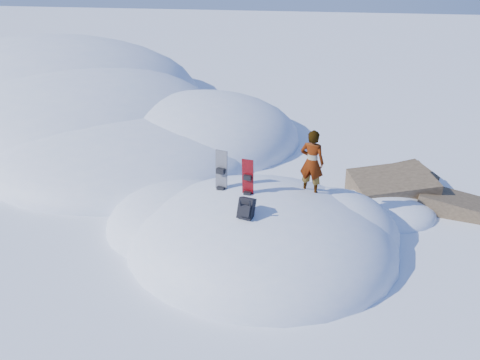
% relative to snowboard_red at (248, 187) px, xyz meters
% --- Properties ---
extents(ground, '(120.00, 120.00, 0.00)m').
position_rel_snowboard_red_xyz_m(ground, '(0.35, 0.00, -1.67)').
color(ground, white).
rests_on(ground, ground).
extents(snow_mound, '(8.00, 6.00, 3.00)m').
position_rel_snowboard_red_xyz_m(snow_mound, '(0.17, 0.24, -1.67)').
color(snow_mound, white).
rests_on(snow_mound, ground).
extents(snow_ridge, '(21.50, 18.50, 6.40)m').
position_rel_snowboard_red_xyz_m(snow_ridge, '(-10.09, 9.85, -1.67)').
color(snow_ridge, white).
rests_on(snow_ridge, ground).
extents(rock_outcrop, '(4.68, 4.41, 1.68)m').
position_rel_snowboard_red_xyz_m(rock_outcrop, '(4.06, 3.01, -1.65)').
color(rock_outcrop, brown).
rests_on(rock_outcrop, ground).
extents(snowboard_red, '(0.30, 0.21, 1.53)m').
position_rel_snowboard_red_xyz_m(snowboard_red, '(0.00, 0.00, 0.00)').
color(snowboard_red, '#B90913').
rests_on(snowboard_red, snow_mound).
extents(snowboard_dark, '(0.34, 0.25, 1.72)m').
position_rel_snowboard_red_xyz_m(snowboard_dark, '(-0.74, 0.30, -0.05)').
color(snowboard_dark, black).
rests_on(snowboard_dark, snow_mound).
extents(backpack, '(0.42, 0.51, 0.58)m').
position_rel_snowboard_red_xyz_m(backpack, '(0.13, -0.99, -0.05)').
color(backpack, black).
rests_on(backpack, snow_mound).
extents(gear_pile, '(0.86, 0.66, 0.23)m').
position_rel_snowboard_red_xyz_m(gear_pile, '(-2.27, -0.97, -1.55)').
color(gear_pile, black).
rests_on(gear_pile, ground).
extents(person, '(0.71, 0.56, 1.70)m').
position_rel_snowboard_red_xyz_m(person, '(1.50, 0.74, 0.47)').
color(person, slate).
rests_on(person, snow_mound).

